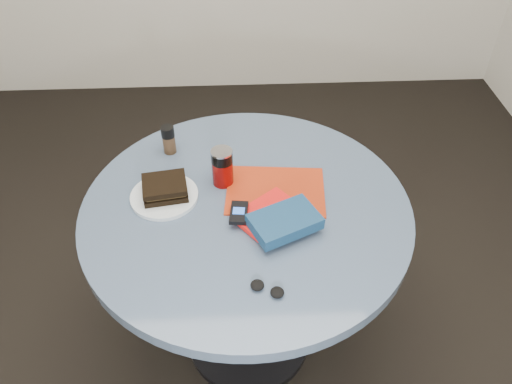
{
  "coord_description": "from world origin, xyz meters",
  "views": [
    {
      "loc": [
        -0.02,
        -1.09,
        1.79
      ],
      "look_at": [
        0.03,
        0.0,
        0.8
      ],
      "focal_mm": 35.0,
      "sensor_mm": 36.0,
      "label": 1
    }
  ],
  "objects_px": {
    "red_book": "(268,213)",
    "mp3_player": "(239,213)",
    "plate": "(164,196)",
    "sandwich": "(165,188)",
    "novel": "(285,222)",
    "pepper_grinder": "(169,139)",
    "magazine": "(275,191)",
    "soda_can": "(222,167)",
    "table": "(247,241)",
    "headphones": "(267,289)"
  },
  "relations": [
    {
      "from": "sandwich",
      "to": "soda_can",
      "type": "height_order",
      "value": "soda_can"
    },
    {
      "from": "table",
      "to": "plate",
      "type": "distance_m",
      "value": 0.3
    },
    {
      "from": "red_book",
      "to": "plate",
      "type": "bearing_deg",
      "value": 123.97
    },
    {
      "from": "plate",
      "to": "red_book",
      "type": "bearing_deg",
      "value": -17.22
    },
    {
      "from": "soda_can",
      "to": "novel",
      "type": "height_order",
      "value": "soda_can"
    },
    {
      "from": "pepper_grinder",
      "to": "mp3_player",
      "type": "relative_size",
      "value": 1.09
    },
    {
      "from": "headphones",
      "to": "plate",
      "type": "bearing_deg",
      "value": 128.71
    },
    {
      "from": "pepper_grinder",
      "to": "mp3_player",
      "type": "bearing_deg",
      "value": -55.98
    },
    {
      "from": "soda_can",
      "to": "headphones",
      "type": "bearing_deg",
      "value": -75.33
    },
    {
      "from": "magazine",
      "to": "novel",
      "type": "height_order",
      "value": "novel"
    },
    {
      "from": "magazine",
      "to": "mp3_player",
      "type": "height_order",
      "value": "mp3_player"
    },
    {
      "from": "novel",
      "to": "mp3_player",
      "type": "bearing_deg",
      "value": 132.41
    },
    {
      "from": "plate",
      "to": "red_book",
      "type": "relative_size",
      "value": 1.1
    },
    {
      "from": "plate",
      "to": "pepper_grinder",
      "type": "distance_m",
      "value": 0.24
    },
    {
      "from": "magazine",
      "to": "red_book",
      "type": "distance_m",
      "value": 0.11
    },
    {
      "from": "pepper_grinder",
      "to": "mp3_player",
      "type": "height_order",
      "value": "pepper_grinder"
    },
    {
      "from": "soda_can",
      "to": "red_book",
      "type": "distance_m",
      "value": 0.21
    },
    {
      "from": "soda_can",
      "to": "red_book",
      "type": "xyz_separation_m",
      "value": [
        0.13,
        -0.16,
        -0.05
      ]
    },
    {
      "from": "novel",
      "to": "table",
      "type": "bearing_deg",
      "value": 107.1
    },
    {
      "from": "plate",
      "to": "pepper_grinder",
      "type": "height_order",
      "value": "pepper_grinder"
    },
    {
      "from": "soda_can",
      "to": "magazine",
      "type": "bearing_deg",
      "value": -17.43
    },
    {
      "from": "plate",
      "to": "sandwich",
      "type": "height_order",
      "value": "sandwich"
    },
    {
      "from": "plate",
      "to": "soda_can",
      "type": "relative_size",
      "value": 1.65
    },
    {
      "from": "sandwich",
      "to": "red_book",
      "type": "relative_size",
      "value": 0.79
    },
    {
      "from": "mp3_player",
      "to": "plate",
      "type": "bearing_deg",
      "value": 155.15
    },
    {
      "from": "table",
      "to": "plate",
      "type": "height_order",
      "value": "plate"
    },
    {
      "from": "red_book",
      "to": "magazine",
      "type": "bearing_deg",
      "value": 35.17
    },
    {
      "from": "mp3_player",
      "to": "soda_can",
      "type": "bearing_deg",
      "value": 105.38
    },
    {
      "from": "novel",
      "to": "mp3_player",
      "type": "distance_m",
      "value": 0.14
    },
    {
      "from": "novel",
      "to": "pepper_grinder",
      "type": "bearing_deg",
      "value": 107.21
    },
    {
      "from": "table",
      "to": "soda_can",
      "type": "bearing_deg",
      "value": 123.23
    },
    {
      "from": "plate",
      "to": "headphones",
      "type": "height_order",
      "value": "headphones"
    },
    {
      "from": "sandwich",
      "to": "novel",
      "type": "distance_m",
      "value": 0.39
    },
    {
      "from": "plate",
      "to": "novel",
      "type": "distance_m",
      "value": 0.39
    },
    {
      "from": "red_book",
      "to": "mp3_player",
      "type": "relative_size",
      "value": 2.03
    },
    {
      "from": "table",
      "to": "soda_can",
      "type": "distance_m",
      "value": 0.26
    },
    {
      "from": "magazine",
      "to": "headphones",
      "type": "height_order",
      "value": "headphones"
    },
    {
      "from": "magazine",
      "to": "novel",
      "type": "distance_m",
      "value": 0.17
    },
    {
      "from": "sandwich",
      "to": "magazine",
      "type": "bearing_deg",
      "value": 1.37
    },
    {
      "from": "sandwich",
      "to": "mp3_player",
      "type": "relative_size",
      "value": 1.59
    },
    {
      "from": "red_book",
      "to": "pepper_grinder",
      "type": "bearing_deg",
      "value": 94.74
    },
    {
      "from": "soda_can",
      "to": "red_book",
      "type": "relative_size",
      "value": 0.67
    },
    {
      "from": "red_book",
      "to": "table",
      "type": "bearing_deg",
      "value": 99.83
    },
    {
      "from": "novel",
      "to": "plate",
      "type": "bearing_deg",
      "value": 130.85
    },
    {
      "from": "plate",
      "to": "sandwich",
      "type": "bearing_deg",
      "value": 42.42
    },
    {
      "from": "headphones",
      "to": "red_book",
      "type": "bearing_deg",
      "value": 86.0
    },
    {
      "from": "plate",
      "to": "magazine",
      "type": "xyz_separation_m",
      "value": [
        0.34,
        0.01,
        -0.0
      ]
    },
    {
      "from": "magazine",
      "to": "red_book",
      "type": "height_order",
      "value": "red_book"
    },
    {
      "from": "sandwich",
      "to": "headphones",
      "type": "distance_m",
      "value": 0.47
    },
    {
      "from": "table",
      "to": "red_book",
      "type": "bearing_deg",
      "value": -41.36
    }
  ]
}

